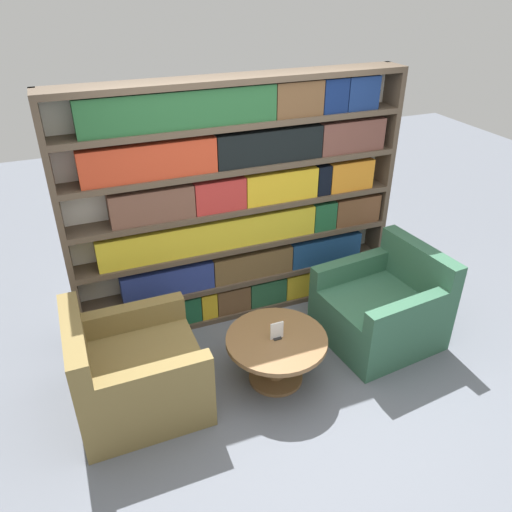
{
  "coord_description": "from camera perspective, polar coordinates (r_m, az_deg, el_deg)",
  "views": [
    {
      "loc": [
        -1.37,
        -2.49,
        2.98
      ],
      "look_at": [
        -0.07,
        0.77,
        0.94
      ],
      "focal_mm": 35.0,
      "sensor_mm": 36.0,
      "label": 1
    }
  ],
  "objects": [
    {
      "name": "coffee_table",
      "position": [
        4.1,
        2.34,
        -10.65
      ],
      "size": [
        0.82,
        0.82,
        0.43
      ],
      "color": "brown",
      "rests_on": "ground_plane"
    },
    {
      "name": "table_sign",
      "position": [
        3.98,
        2.39,
        -8.63
      ],
      "size": [
        0.11,
        0.06,
        0.15
      ],
      "color": "black",
      "rests_on": "coffee_table"
    },
    {
      "name": "ground_plane",
      "position": [
        4.12,
        5.1,
        -16.42
      ],
      "size": [
        14.0,
        14.0,
        0.0
      ],
      "primitive_type": "plane",
      "color": "slate"
    },
    {
      "name": "armchair_left",
      "position": [
        4.0,
        -13.73,
        -13.0
      ],
      "size": [
        0.95,
        0.9,
        0.86
      ],
      "rotation": [
        0.0,
        0.0,
        1.58
      ],
      "color": "olive",
      "rests_on": "ground_plane"
    },
    {
      "name": "armchair_right",
      "position": [
        4.68,
        14.23,
        -5.93
      ],
      "size": [
        1.02,
        0.98,
        0.86
      ],
      "rotation": [
        0.0,
        0.0,
        -1.47
      ],
      "color": "#336047",
      "rests_on": "ground_plane"
    },
    {
      "name": "bookshelf",
      "position": [
        4.52,
        -1.78,
        5.73
      ],
      "size": [
        3.05,
        0.3,
        2.25
      ],
      "color": "silver",
      "rests_on": "ground_plane"
    }
  ]
}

